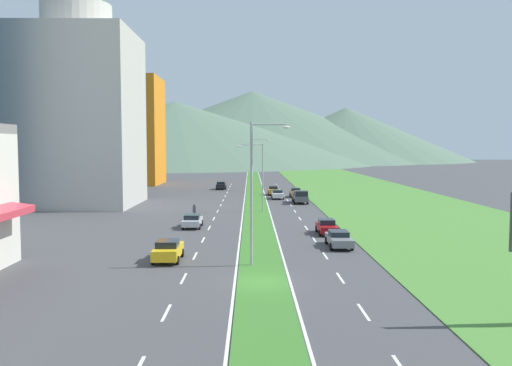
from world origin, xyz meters
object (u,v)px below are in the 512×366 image
Objects in this scene: street_lamp_near at (255,185)px; car_6 at (277,194)px; street_lamp_far at (254,161)px; car_5 at (339,239)px; motorcycle_rider at (194,213)px; pickup_truck_0 at (300,197)px; car_1 at (296,192)px; car_4 at (327,226)px; street_lamp_mid at (260,172)px; car_7 at (192,221)px; car_0 at (221,185)px; car_3 at (273,190)px; car_2 at (168,250)px.

car_6 is at bearing 85.20° from street_lamp_near.
car_5 is at bearing -82.84° from street_lamp_far.
motorcycle_rider reaches higher than car_6.
pickup_truck_0 is 22.42m from motorcycle_rider.
car_4 is at bearing -0.20° from car_1.
street_lamp_far is at bearing -171.97° from car_4.
street_lamp_near reaches higher than street_lamp_mid.
street_lamp_mid is 18.07m from car_6.
car_1 is at bearing -22.54° from car_7.
street_lamp_near is 2.24× the size of car_6.
street_lamp_mid is at bearing -10.58° from car_6.
street_lamp_mid is at bearing 88.46° from street_lamp_near.
car_0 is 28.83m from pickup_truck_0.
street_lamp_far is 22.23m from pickup_truck_0.
street_lamp_near reaches higher than car_3.
car_0 is at bearing -165.99° from car_4.
street_lamp_near reaches higher than car_0.
car_2 is 22.13m from motorcycle_rider.
car_1 is 9.55m from pickup_truck_0.
car_0 reaches higher than car_5.
street_lamp_far is at bearing -6.45° from car_2.
street_lamp_far is 49.06m from car_4.
street_lamp_mid is 2.18× the size of car_0.
car_4 is 6.64m from car_5.
motorcycle_rider reaches higher than car_3.
street_lamp_near is 2.23× the size of car_5.
car_7 is at bearing -30.08° from pickup_truck_0.
car_3 is (2.81, 23.86, -4.39)m from street_lamp_mid.
street_lamp_mid reaches higher than car_0.
car_4 is 17.33m from motorcycle_rider.
street_lamp_mid reaches higher than car_3.
motorcycle_rider is (-10.95, -24.29, -0.01)m from car_6.
car_0 is (-6.48, 4.96, -4.94)m from street_lamp_far.
car_0 reaches higher than car_4.
street_lamp_near is at bearing -45.81° from car_5.
street_lamp_mid reaches higher than car_4.
street_lamp_mid is at bearing -6.73° from car_3.
street_lamp_near is 1.15× the size of street_lamp_mid.
motorcycle_rider is (-14.13, -27.04, -0.04)m from car_1.
car_0 is 1.01× the size of car_1.
street_lamp_far reaches higher than car_7.
motorcycle_rider is at bearing -137.54° from street_lamp_mid.
car_3 is at bearing -64.81° from street_lamp_far.
street_lamp_far reaches higher than car_6.
car_0 is 1.02× the size of car_3.
car_5 is (13.38, -59.92, -0.08)m from car_0.
car_0 is (-7.03, 35.98, -4.39)m from street_lamp_mid.
car_2 is (-13.75, -49.17, 0.02)m from car_1.
car_6 reaches higher than car_5.
car_2 is at bearing 165.25° from street_lamp_near.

